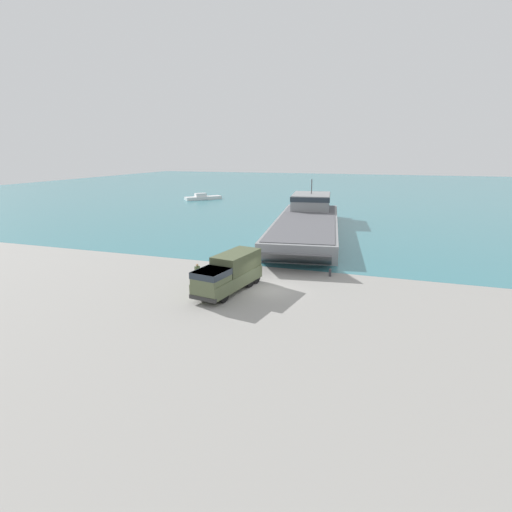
{
  "coord_description": "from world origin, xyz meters",
  "views": [
    {
      "loc": [
        9.0,
        -30.56,
        11.28
      ],
      "look_at": [
        -2.39,
        3.89,
        1.78
      ],
      "focal_mm": 28.0,
      "sensor_mm": 36.0,
      "label": 1
    }
  ],
  "objects_px": {
    "moored_boat_a": "(203,197)",
    "mooring_bollard": "(330,272)",
    "landing_craft": "(308,219)",
    "military_truck": "(229,273)",
    "soldier_on_ramp": "(197,272)"
  },
  "relations": [
    {
      "from": "landing_craft",
      "to": "military_truck",
      "type": "distance_m",
      "value": 28.6
    },
    {
      "from": "military_truck",
      "to": "soldier_on_ramp",
      "type": "height_order",
      "value": "military_truck"
    },
    {
      "from": "landing_craft",
      "to": "moored_boat_a",
      "type": "distance_m",
      "value": 44.56
    },
    {
      "from": "mooring_bollard",
      "to": "military_truck",
      "type": "bearing_deg",
      "value": -137.76
    },
    {
      "from": "moored_boat_a",
      "to": "mooring_bollard",
      "type": "bearing_deg",
      "value": -10.34
    },
    {
      "from": "soldier_on_ramp",
      "to": "mooring_bollard",
      "type": "distance_m",
      "value": 12.26
    },
    {
      "from": "military_truck",
      "to": "soldier_on_ramp",
      "type": "bearing_deg",
      "value": -98.58
    },
    {
      "from": "military_truck",
      "to": "mooring_bollard",
      "type": "distance_m",
      "value": 10.09
    },
    {
      "from": "military_truck",
      "to": "moored_boat_a",
      "type": "bearing_deg",
      "value": -142.51
    },
    {
      "from": "military_truck",
      "to": "soldier_on_ramp",
      "type": "xyz_separation_m",
      "value": [
        -3.49,
        1.17,
        -0.57
      ]
    },
    {
      "from": "moored_boat_a",
      "to": "mooring_bollard",
      "type": "relative_size",
      "value": 10.48
    },
    {
      "from": "landing_craft",
      "to": "moored_boat_a",
      "type": "xyz_separation_m",
      "value": [
        -32.0,
        30.99,
        -1.09
      ]
    },
    {
      "from": "landing_craft",
      "to": "mooring_bollard",
      "type": "xyz_separation_m",
      "value": [
        6.47,
        -21.85,
        -1.18
      ]
    },
    {
      "from": "military_truck",
      "to": "moored_boat_a",
      "type": "relative_size",
      "value": 0.98
    },
    {
      "from": "landing_craft",
      "to": "mooring_bollard",
      "type": "bearing_deg",
      "value": -81.05
    }
  ]
}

